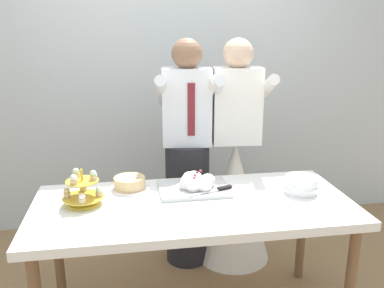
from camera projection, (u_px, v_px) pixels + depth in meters
The scene contains 8 objects.
rear_wall at pixel (166, 61), 3.50m from camera, with size 5.20×0.10×2.90m, color silver.
dessert_table at pixel (194, 214), 2.34m from camera, with size 1.80×0.80×0.78m.
cupcake_stand at pixel (83, 191), 2.27m from camera, with size 0.23×0.23×0.21m.
main_cake_tray at pixel (195, 184), 2.47m from camera, with size 0.43×0.32×0.13m.
plate_stack at pixel (301, 184), 2.45m from camera, with size 0.20×0.20×0.10m.
round_cake at pixel (130, 184), 2.50m from camera, with size 0.24×0.24×0.08m.
person_groom at pixel (187, 167), 2.99m from camera, with size 0.51×0.54×1.66m.
person_bride at pixel (234, 186), 3.08m from camera, with size 0.56×0.56×1.66m.
Camera 1 is at (-0.35, -2.11, 1.73)m, focal length 38.43 mm.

